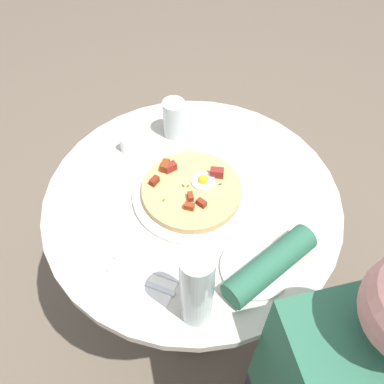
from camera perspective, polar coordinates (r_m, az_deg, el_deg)
ground_plane at (r=1.83m, az=0.02°, el=-15.25°), size 6.00×6.00×0.00m
dining_table at (r=1.32m, az=0.03°, el=-5.50°), size 0.83×0.83×0.75m
pizza_plate at (r=1.17m, az=-0.03°, el=-0.28°), size 0.33×0.33×0.01m
breakfast_pizza at (r=1.16m, az=-0.03°, el=0.36°), size 0.28×0.28×0.05m
bread_plate at (r=1.06m, az=8.54°, el=-10.16°), size 0.17×0.17×0.01m
napkin at (r=1.05m, az=-6.56°, el=-11.20°), size 0.22×0.21×0.00m
fork at (r=1.04m, az=-7.03°, el=-11.90°), size 0.15×0.11×0.00m
knife at (r=1.05m, az=-6.14°, el=-10.28°), size 0.15×0.11×0.00m
water_glass at (r=1.30m, az=-2.45°, el=9.93°), size 0.07×0.07×0.12m
water_bottle at (r=0.89m, az=0.68°, el=-13.01°), size 0.07×0.07×0.25m
salt_shaker at (r=1.29m, az=-9.16°, el=6.40°), size 0.03×0.03×0.05m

